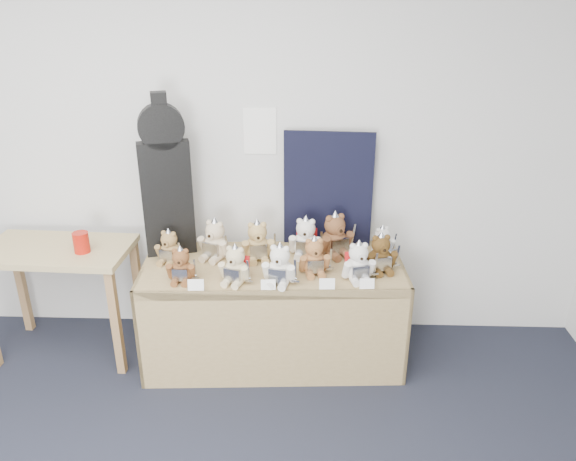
{
  "coord_description": "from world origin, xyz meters",
  "views": [
    {
      "loc": [
        1.11,
        -1.03,
        2.27
      ],
      "look_at": [
        1.0,
        2.0,
        0.95
      ],
      "focal_mm": 35.0,
      "sensor_mm": 36.0,
      "label": 1
    }
  ],
  "objects_px": {
    "teddy_back_centre_right": "(306,239)",
    "teddy_back_far_left": "(169,248)",
    "display_table": "(273,290)",
    "teddy_front_centre": "(280,266)",
    "teddy_front_left": "(235,266)",
    "teddy_back_centre_left": "(258,242)",
    "teddy_back_right": "(335,237)",
    "teddy_front_far_left": "(181,266)",
    "teddy_back_left": "(215,241)",
    "side_table": "(59,265)",
    "teddy_front_right": "(314,257)",
    "teddy_front_far_right": "(358,263)",
    "teddy_back_end": "(382,243)",
    "red_cup": "(81,242)",
    "teddy_front_end": "(381,255)",
    "guitar_case": "(166,178)"
  },
  "relations": [
    {
      "from": "teddy_back_centre_right",
      "to": "teddy_back_far_left",
      "type": "bearing_deg",
      "value": -165.89
    },
    {
      "from": "red_cup",
      "to": "teddy_back_centre_left",
      "type": "bearing_deg",
      "value": 6.2
    },
    {
      "from": "red_cup",
      "to": "teddy_back_centre_left",
      "type": "xyz_separation_m",
      "value": [
        1.08,
        0.12,
        -0.04
      ]
    },
    {
      "from": "teddy_front_end",
      "to": "teddy_back_left",
      "type": "height_order",
      "value": "teddy_back_left"
    },
    {
      "from": "teddy_front_centre",
      "to": "teddy_front_far_left",
      "type": "bearing_deg",
      "value": -168.66
    },
    {
      "from": "side_table",
      "to": "teddy_back_end",
      "type": "bearing_deg",
      "value": 6.41
    },
    {
      "from": "teddy_front_left",
      "to": "teddy_front_centre",
      "type": "xyz_separation_m",
      "value": [
        0.26,
        -0.0,
        0.01
      ]
    },
    {
      "from": "teddy_front_far_left",
      "to": "teddy_back_end",
      "type": "relative_size",
      "value": 1.06
    },
    {
      "from": "side_table",
      "to": "teddy_back_left",
      "type": "relative_size",
      "value": 3.24
    },
    {
      "from": "display_table",
      "to": "teddy_front_centre",
      "type": "xyz_separation_m",
      "value": [
        0.05,
        -0.17,
        0.26
      ]
    },
    {
      "from": "teddy_back_centre_left",
      "to": "teddy_back_centre_right",
      "type": "bearing_deg",
      "value": 2.66
    },
    {
      "from": "teddy_front_left",
      "to": "teddy_back_right",
      "type": "relative_size",
      "value": 0.82
    },
    {
      "from": "teddy_front_far_right",
      "to": "teddy_back_right",
      "type": "bearing_deg",
      "value": 98.07
    },
    {
      "from": "teddy_front_right",
      "to": "teddy_front_end",
      "type": "xyz_separation_m",
      "value": [
        0.4,
        0.05,
        0.0
      ]
    },
    {
      "from": "teddy_back_left",
      "to": "teddy_back_centre_right",
      "type": "relative_size",
      "value": 1.0
    },
    {
      "from": "teddy_front_far_left",
      "to": "teddy_front_far_right",
      "type": "distance_m",
      "value": 1.04
    },
    {
      "from": "display_table",
      "to": "teddy_back_left",
      "type": "bearing_deg",
      "value": 155.32
    },
    {
      "from": "side_table",
      "to": "teddy_front_far_right",
      "type": "distance_m",
      "value": 1.9
    },
    {
      "from": "guitar_case",
      "to": "teddy_back_left",
      "type": "height_order",
      "value": "guitar_case"
    },
    {
      "from": "teddy_front_far_left",
      "to": "teddy_back_left",
      "type": "xyz_separation_m",
      "value": [
        0.15,
        0.31,
        0.02
      ]
    },
    {
      "from": "teddy_front_end",
      "to": "teddy_back_centre_right",
      "type": "distance_m",
      "value": 0.5
    },
    {
      "from": "side_table",
      "to": "guitar_case",
      "type": "distance_m",
      "value": 0.9
    },
    {
      "from": "teddy_front_far_left",
      "to": "teddy_back_right",
      "type": "bearing_deg",
      "value": 23.28
    },
    {
      "from": "teddy_front_far_left",
      "to": "teddy_front_left",
      "type": "bearing_deg",
      "value": -0.2
    },
    {
      "from": "teddy_front_right",
      "to": "teddy_front_far_left",
      "type": "bearing_deg",
      "value": -179.72
    },
    {
      "from": "red_cup",
      "to": "teddy_back_centre_left",
      "type": "relative_size",
      "value": 0.45
    },
    {
      "from": "teddy_front_left",
      "to": "teddy_back_end",
      "type": "height_order",
      "value": "teddy_front_left"
    },
    {
      "from": "teddy_back_end",
      "to": "teddy_back_centre_left",
      "type": "bearing_deg",
      "value": 157.2
    },
    {
      "from": "teddy_back_centre_left",
      "to": "teddy_back_right",
      "type": "distance_m",
      "value": 0.5
    },
    {
      "from": "side_table",
      "to": "teddy_front_far_left",
      "type": "bearing_deg",
      "value": -13.69
    },
    {
      "from": "guitar_case",
      "to": "teddy_front_left",
      "type": "height_order",
      "value": "guitar_case"
    },
    {
      "from": "guitar_case",
      "to": "teddy_back_left",
      "type": "distance_m",
      "value": 0.5
    },
    {
      "from": "teddy_back_far_left",
      "to": "teddy_back_centre_left",
      "type": "bearing_deg",
      "value": 20.42
    },
    {
      "from": "teddy_front_far_left",
      "to": "teddy_back_left",
      "type": "distance_m",
      "value": 0.35
    },
    {
      "from": "teddy_back_end",
      "to": "teddy_front_end",
      "type": "bearing_deg",
      "value": -128.41
    },
    {
      "from": "teddy_front_right",
      "to": "teddy_front_far_right",
      "type": "bearing_deg",
      "value": -23.93
    },
    {
      "from": "teddy_front_right",
      "to": "guitar_case",
      "type": "bearing_deg",
      "value": 155.52
    },
    {
      "from": "teddy_back_end",
      "to": "teddy_back_far_left",
      "type": "bearing_deg",
      "value": 157.34
    },
    {
      "from": "teddy_back_right",
      "to": "teddy_front_far_left",
      "type": "bearing_deg",
      "value": 175.02
    },
    {
      "from": "side_table",
      "to": "teddy_back_left",
      "type": "xyz_separation_m",
      "value": [
        1.0,
        0.07,
        0.16
      ]
    },
    {
      "from": "teddy_front_left",
      "to": "teddy_front_right",
      "type": "bearing_deg",
      "value": 32.86
    },
    {
      "from": "teddy_back_centre_right",
      "to": "teddy_back_far_left",
      "type": "height_order",
      "value": "teddy_back_centre_right"
    },
    {
      "from": "guitar_case",
      "to": "teddy_front_end",
      "type": "distance_m",
      "value": 1.4
    },
    {
      "from": "side_table",
      "to": "teddy_back_right",
      "type": "bearing_deg",
      "value": 7.07
    },
    {
      "from": "teddy_front_left",
      "to": "teddy_back_far_left",
      "type": "distance_m",
      "value": 0.51
    },
    {
      "from": "teddy_back_left",
      "to": "teddy_back_centre_left",
      "type": "relative_size",
      "value": 1.01
    },
    {
      "from": "teddy_front_far_right",
      "to": "teddy_back_centre_right",
      "type": "xyz_separation_m",
      "value": [
        -0.31,
        0.31,
        0.01
      ]
    },
    {
      "from": "teddy_front_end",
      "to": "guitar_case",
      "type": "bearing_deg",
      "value": 157.57
    },
    {
      "from": "guitar_case",
      "to": "red_cup",
      "type": "relative_size",
      "value": 7.97
    },
    {
      "from": "teddy_front_right",
      "to": "teddy_front_far_right",
      "type": "distance_m",
      "value": 0.27
    }
  ]
}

